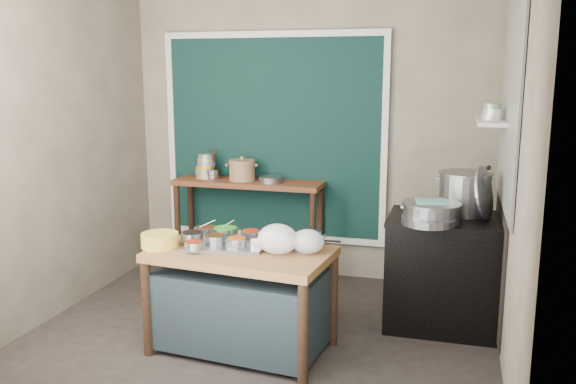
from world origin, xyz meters
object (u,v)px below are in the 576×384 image
(condiment_tray, at_px, (225,245))
(saucepan, at_px, (305,241))
(stove_block, at_px, (446,274))
(utensil_cup, at_px, (213,174))
(yellow_basin, at_px, (160,240))
(steamer, at_px, (431,212))
(ceramic_crock, at_px, (242,171))
(stock_pot, at_px, (465,193))
(back_counter, at_px, (249,228))
(prep_table, at_px, (242,301))

(condiment_tray, relative_size, saucepan, 2.35)
(stove_block, relative_size, utensil_cup, 5.83)
(utensil_cup, bearing_deg, stove_block, -18.25)
(yellow_basin, bearing_deg, steamer, 22.52)
(ceramic_crock, distance_m, stock_pot, 2.14)
(back_counter, height_order, condiment_tray, back_counter)
(stove_block, xyz_separation_m, condiment_tray, (-1.54, -0.80, 0.34))
(yellow_basin, bearing_deg, back_counter, 87.27)
(stove_block, distance_m, yellow_basin, 2.22)
(condiment_tray, bearing_deg, back_counter, 103.37)
(stove_block, xyz_separation_m, saucepan, (-0.96, -0.73, 0.39))
(stove_block, height_order, utensil_cup, utensil_cup)
(yellow_basin, relative_size, saucepan, 1.13)
(back_counter, height_order, ceramic_crock, ceramic_crock)
(ceramic_crock, xyz_separation_m, stock_pot, (2.06, -0.56, 0.01))
(prep_table, distance_m, stove_block, 1.64)
(steamer, bearing_deg, utensil_cup, 156.71)
(ceramic_crock, relative_size, stock_pot, 0.63)
(prep_table, xyz_separation_m, ceramic_crock, (-0.56, 1.58, 0.66))
(back_counter, height_order, yellow_basin, back_counter)
(prep_table, relative_size, condiment_tray, 2.25)
(utensil_cup, bearing_deg, steamer, -23.29)
(condiment_tray, height_order, stock_pot, stock_pot)
(utensil_cup, bearing_deg, yellow_basin, -80.18)
(prep_table, relative_size, utensil_cup, 8.10)
(condiment_tray, height_order, yellow_basin, yellow_basin)
(stove_block, relative_size, steamer, 1.99)
(prep_table, height_order, utensil_cup, utensil_cup)
(yellow_basin, distance_m, steamer, 2.01)
(utensil_cup, bearing_deg, saucepan, -48.44)
(stock_pot, bearing_deg, yellow_basin, -152.20)
(back_counter, height_order, stove_block, back_counter)
(saucepan, height_order, ceramic_crock, ceramic_crock)
(condiment_tray, height_order, steamer, steamer)
(utensil_cup, bearing_deg, prep_table, -61.37)
(stove_block, xyz_separation_m, stock_pot, (0.11, 0.16, 0.62))
(back_counter, bearing_deg, condiment_tray, -76.63)
(ceramic_crock, bearing_deg, condiment_tray, -74.58)
(prep_table, relative_size, back_counter, 0.86)
(prep_table, relative_size, saucepan, 5.30)
(back_counter, bearing_deg, prep_table, -72.36)
(prep_table, bearing_deg, utensil_cup, 124.45)
(saucepan, distance_m, stock_pot, 1.41)
(saucepan, xyz_separation_m, utensil_cup, (-1.31, 1.48, 0.18))
(condiment_tray, distance_m, ceramic_crock, 1.60)
(stove_block, bearing_deg, saucepan, -142.62)
(saucepan, bearing_deg, back_counter, 120.61)
(saucepan, distance_m, utensil_cup, 1.99)
(steamer, bearing_deg, condiment_tray, -156.09)
(prep_table, xyz_separation_m, saucepan, (0.44, 0.13, 0.44))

